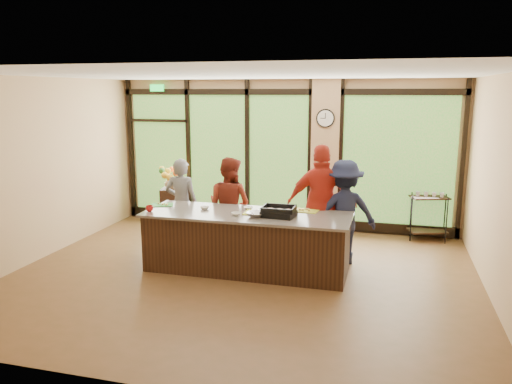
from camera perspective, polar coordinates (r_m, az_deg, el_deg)
The scene contains 25 objects.
floor at distance 7.69m, azimuth -1.67°, elevation -9.63°, with size 7.00×7.00×0.00m, color brown.
ceiling at distance 7.18m, azimuth -1.82°, elevation 13.31°, with size 7.00×7.00×0.00m, color white.
back_wall at distance 10.17m, azimuth 3.15°, elevation 4.29°, with size 7.00×7.00×0.00m, color tan.
left_wall at distance 8.94m, azimuth -23.78°, elevation 2.33°, with size 6.00×6.00×0.00m, color tan.
right_wall at distance 7.13m, azimuth 26.29°, elevation 0.02°, with size 6.00×6.00×0.00m, color tan.
window_wall at distance 10.10m, azimuth 4.00°, elevation 3.63°, with size 6.90×0.12×3.00m.
island_base at distance 7.82m, azimuth -1.06°, elevation -5.86°, with size 3.10×1.00×0.88m, color black.
countertop at distance 7.70m, azimuth -1.07°, elevation -2.59°, with size 3.20×1.10×0.04m, color slate.
wall_clock at distance 9.83m, azimuth 7.94°, elevation 8.34°, with size 0.36×0.04×0.36m.
cook_left at distance 8.97m, azimuth -8.51°, elevation -1.29°, with size 0.59×0.39×1.61m, color slate.
cook_midleft at distance 8.61m, azimuth -3.06°, elevation -1.51°, with size 0.81×0.63×1.67m, color maroon.
cook_midright at distance 8.13m, azimuth 7.53°, elevation -1.41°, with size 1.14×0.47×1.94m, color #B42B1B.
cook_right at distance 8.18m, azimuth 10.00°, elevation -2.28°, with size 1.10×0.63×1.70m, color #171B33.
roasting_pan at distance 7.50m, azimuth 2.62°, elevation -2.47°, with size 0.48×0.38×0.09m, color black.
mixing_bowl at distance 7.48m, azimuth 0.08°, elevation -2.56°, with size 0.29×0.29×0.07m, color silver.
cutting_board_left at distance 8.37m, azimuth -10.65°, elevation -1.45°, with size 0.35×0.26×0.01m, color green.
cutting_board_center at distance 7.69m, azimuth 0.28°, elevation -2.40°, with size 0.43×0.32×0.01m, color gold.
cutting_board_right at distance 7.87m, azimuth 5.74°, elevation -2.14°, with size 0.37×0.28×0.01m, color gold.
prep_bowl_near at distance 7.98m, azimuth -5.89°, elevation -1.82°, with size 0.14×0.14×0.04m, color white.
prep_bowl_mid at distance 7.56m, azimuth -2.32°, elevation -2.53°, with size 0.14×0.14×0.04m, color white.
prep_bowl_far at distance 7.96m, azimuth -0.85°, elevation -1.83°, with size 0.14×0.14×0.03m, color white.
red_ramekin at distance 7.97m, azimuth -12.07°, elevation -1.86°, with size 0.12×0.12×0.09m, color #9D0F0F.
flower_stand at distance 10.46m, azimuth -9.60°, elevation -1.77°, with size 0.40×0.40×0.80m, color black.
flower_vase at distance 10.35m, azimuth -9.70°, elevation 1.14°, with size 0.26×0.26×0.28m, color #8E774D.
bar_cart at distance 9.90m, azimuth 19.12°, elevation -2.09°, with size 0.76×0.58×0.93m.
Camera 1 is at (2.07, -6.87, 2.77)m, focal length 35.00 mm.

